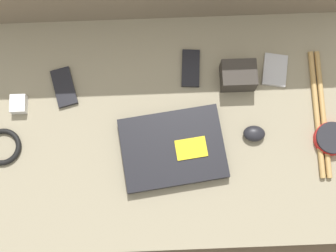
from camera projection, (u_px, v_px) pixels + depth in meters
The scene contains 12 objects.
ground_plane at pixel (168, 137), 1.53m from camera, with size 8.00×8.00×0.00m, color #7A6651.
couch_seat at pixel (168, 132), 1.47m from camera, with size 1.17×0.71×0.14m.
laptop at pixel (173, 149), 1.37m from camera, with size 0.32×0.26×0.03m.
computer_mouse at pixel (254, 134), 1.38m from camera, with size 0.07×0.05×0.03m.
speaker_puck at pixel (331, 138), 1.38m from camera, with size 0.10×0.10×0.03m.
phone_silver at pixel (191, 68), 1.44m from camera, with size 0.06×0.12×0.01m.
phone_black at pixel (275, 70), 1.44m from camera, with size 0.09×0.11×0.01m.
phone_small at pixel (64, 87), 1.43m from camera, with size 0.09×0.13×0.01m.
camera_pouch at pixel (238, 76), 1.40m from camera, with size 0.10×0.08×0.07m.
charger_brick at pixel (19, 104), 1.40m from camera, with size 0.05×0.05×0.03m.
cable_coil at pixel (2, 147), 1.38m from camera, with size 0.11×0.11×0.02m.
drumstick_pair at pixel (320, 113), 1.40m from camera, with size 0.04×0.39×0.02m.
Camera 1 is at (-0.01, -0.31, 1.50)m, focal length 50.00 mm.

